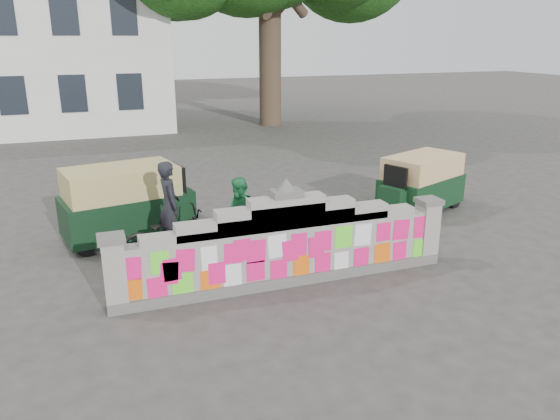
{
  "coord_description": "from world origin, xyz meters",
  "views": [
    {
      "loc": [
        -3.31,
        -8.64,
        4.39
      ],
      "look_at": [
        0.25,
        1.0,
        1.1
      ],
      "focal_mm": 35.0,
      "sensor_mm": 36.0,
      "label": 1
    }
  ],
  "objects_px": {
    "cyclist_bike": "(171,234)",
    "cyclist_rider": "(170,217)",
    "rickshaw_right": "(420,182)",
    "pedestrian": "(240,215)",
    "rickshaw_left": "(126,202)"
  },
  "relations": [
    {
      "from": "pedestrian",
      "to": "rickshaw_right",
      "type": "height_order",
      "value": "pedestrian"
    },
    {
      "from": "cyclist_rider",
      "to": "pedestrian",
      "type": "bearing_deg",
      "value": -98.95
    },
    {
      "from": "cyclist_bike",
      "to": "rickshaw_right",
      "type": "relative_size",
      "value": 0.75
    },
    {
      "from": "cyclist_bike",
      "to": "cyclist_rider",
      "type": "distance_m",
      "value": 0.37
    },
    {
      "from": "rickshaw_left",
      "to": "cyclist_rider",
      "type": "bearing_deg",
      "value": -76.1
    },
    {
      "from": "rickshaw_left",
      "to": "rickshaw_right",
      "type": "distance_m",
      "value": 7.38
    },
    {
      "from": "rickshaw_left",
      "to": "rickshaw_right",
      "type": "height_order",
      "value": "rickshaw_left"
    },
    {
      "from": "cyclist_bike",
      "to": "rickshaw_left",
      "type": "distance_m",
      "value": 1.75
    },
    {
      "from": "cyclist_rider",
      "to": "rickshaw_left",
      "type": "xyz_separation_m",
      "value": [
        -0.73,
        1.55,
        -0.04
      ]
    },
    {
      "from": "cyclist_rider",
      "to": "rickshaw_right",
      "type": "xyz_separation_m",
      "value": [
        6.62,
        1.03,
        -0.14
      ]
    },
    {
      "from": "cyclist_bike",
      "to": "rickshaw_left",
      "type": "relative_size",
      "value": 0.66
    },
    {
      "from": "cyclist_bike",
      "to": "rickshaw_right",
      "type": "xyz_separation_m",
      "value": [
        6.62,
        1.03,
        0.23
      ]
    },
    {
      "from": "cyclist_rider",
      "to": "cyclist_bike",
      "type": "bearing_deg",
      "value": -0.0
    },
    {
      "from": "pedestrian",
      "to": "cyclist_bike",
      "type": "bearing_deg",
      "value": -99.69
    },
    {
      "from": "cyclist_rider",
      "to": "rickshaw_right",
      "type": "relative_size",
      "value": 0.66
    }
  ]
}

